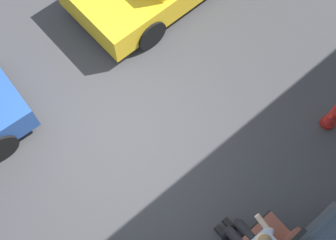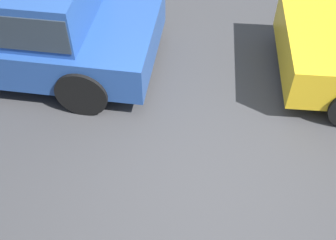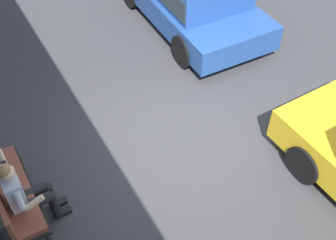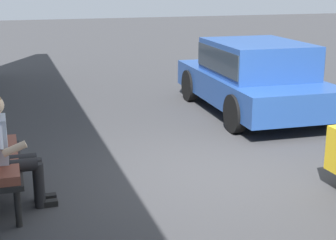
{
  "view_description": "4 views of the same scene",
  "coord_description": "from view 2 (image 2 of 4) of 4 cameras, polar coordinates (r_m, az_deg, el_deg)",
  "views": [
    {
      "loc": [
        1.15,
        2.6,
        6.85
      ],
      "look_at": [
        -0.56,
        0.59,
        1.06
      ],
      "focal_mm": 45.0,
      "sensor_mm": 36.0,
      "label": 1
    },
    {
      "loc": [
        0.21,
        2.6,
        4.02
      ],
      "look_at": [
        0.5,
        -0.02,
        1.13
      ],
      "focal_mm": 45.0,
      "sensor_mm": 36.0,
      "label": 2
    },
    {
      "loc": [
        -4.08,
        2.6,
        5.49
      ],
      "look_at": [
        -0.51,
        0.53,
        1.18
      ],
      "focal_mm": 45.0,
      "sensor_mm": 36.0,
      "label": 3
    },
    {
      "loc": [
        -6.17,
        2.6,
        2.58
      ],
      "look_at": [
        0.15,
        0.61,
        0.77
      ],
      "focal_mm": 55.0,
      "sensor_mm": 36.0,
      "label": 4
    }
  ],
  "objects": [
    {
      "name": "ground_plane",
      "position": [
        4.79,
        5.96,
        -9.84
      ],
      "size": [
        60.0,
        60.0,
        0.0
      ],
      "primitive_type": "plane",
      "color": "#38383A"
    },
    {
      "name": "parked_car_mid",
      "position": [
        6.25,
        -20.6,
        13.33
      ],
      "size": [
        4.19,
        2.08,
        1.43
      ],
      "color": "#23478E",
      "rests_on": "ground_plane"
    }
  ]
}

